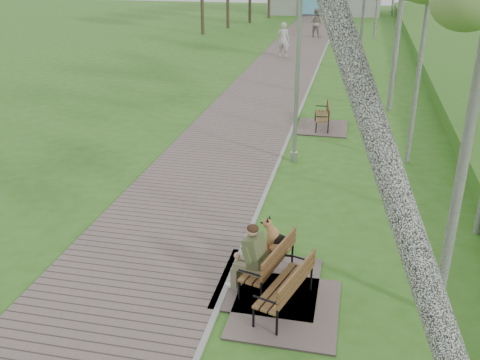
{
  "coord_description": "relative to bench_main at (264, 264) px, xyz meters",
  "views": [
    {
      "loc": [
        1.99,
        -1.65,
        5.7
      ],
      "look_at": [
        -0.27,
        8.64,
        1.11
      ],
      "focal_mm": 40.0,
      "sensor_mm": 36.0,
      "label": 1
    }
  ],
  "objects": [
    {
      "name": "bench_second",
      "position": [
        0.46,
        -0.64,
        -0.24
      ],
      "size": [
        1.79,
        1.99,
        1.1
      ],
      "color": "#72645C",
      "rests_on": "ground"
    },
    {
      "name": "pedestrian_near",
      "position": [
        -2.84,
        22.26,
        0.52
      ],
      "size": [
        0.74,
        0.53,
        1.92
      ],
      "primitive_type": "imported",
      "rotation": [
        0.0,
        0.0,
        3.04
      ],
      "color": "silver",
      "rests_on": "ground"
    },
    {
      "name": "kerb",
      "position": [
        -0.64,
        15.01,
        -0.42
      ],
      "size": [
        0.1,
        67.0,
        0.05
      ],
      "primitive_type": "cube",
      "color": "#999993",
      "rests_on": "ground"
    },
    {
      "name": "bench_main",
      "position": [
        0.0,
        0.0,
        0.0
      ],
      "size": [
        1.81,
        2.01,
        1.58
      ],
      "color": "#72645C",
      "rests_on": "ground"
    },
    {
      "name": "walkway",
      "position": [
        -2.39,
        15.01,
        -0.42
      ],
      "size": [
        3.5,
        67.0,
        0.04
      ],
      "primitive_type": "cube",
      "color": "#72645C",
      "rests_on": "ground"
    },
    {
      "name": "lamp_post_third",
      "position": [
        -0.33,
        26.4,
        2.14
      ],
      "size": [
        0.21,
        0.21,
        5.54
      ],
      "color": "#9A9CA1",
      "rests_on": "ground"
    },
    {
      "name": "pedestrian_far",
      "position": [
        -1.68,
        29.84,
        0.52
      ],
      "size": [
        1.11,
        0.97,
        1.92
      ],
      "primitive_type": "imported",
      "rotation": [
        0.0,
        0.0,
        2.85
      ],
      "color": "gray",
      "rests_on": "ground"
    },
    {
      "name": "lamp_post_second",
      "position": [
        -0.23,
        6.28,
        1.89
      ],
      "size": [
        0.19,
        0.19,
        5.0
      ],
      "color": "#9A9CA1",
      "rests_on": "ground"
    },
    {
      "name": "bench_third",
      "position": [
        0.31,
        9.59,
        -0.25
      ],
      "size": [
        1.68,
        1.87,
        1.03
      ],
      "color": "#72645C",
      "rests_on": "ground"
    }
  ]
}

